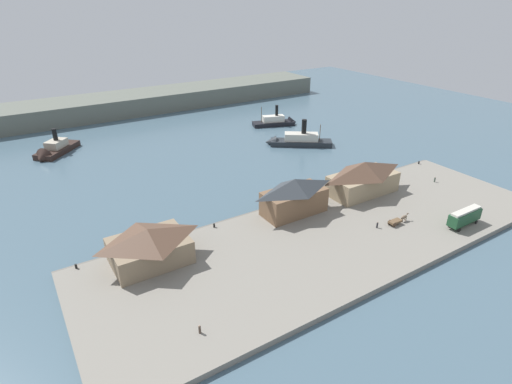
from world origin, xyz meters
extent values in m
plane|color=#476070|center=(0.00, 0.00, 0.00)|extent=(320.00, 320.00, 0.00)
cube|color=gray|center=(0.00, -22.00, 0.60)|extent=(110.00, 36.00, 1.20)
cube|color=#666159|center=(0.00, -3.60, 0.50)|extent=(110.00, 0.80, 1.00)
cube|color=#847056|center=(-37.63, -10.20, 3.63)|extent=(14.62, 10.71, 4.87)
pyramid|color=brown|center=(-37.63, -10.20, 7.29)|extent=(14.91, 11.25, 2.45)
cube|color=brown|center=(-1.81, -9.34, 4.18)|extent=(15.31, 7.25, 5.96)
pyramid|color=#33383D|center=(-1.81, -9.34, 8.64)|extent=(15.61, 7.61, 2.95)
cube|color=#998466|center=(20.19, -10.07, 3.85)|extent=(18.51, 8.81, 5.30)
pyramid|color=brown|center=(20.19, -10.07, 8.23)|extent=(18.88, 9.25, 3.47)
cube|color=#1E4C2D|center=(27.37, -34.76, 3.43)|extent=(9.25, 2.44, 2.65)
cube|color=beige|center=(27.37, -34.76, 5.00)|extent=(8.88, 1.71, 0.50)
cylinder|color=black|center=(30.61, -33.54, 1.65)|extent=(0.90, 0.18, 0.90)
cylinder|color=black|center=(30.61, -35.98, 1.65)|extent=(0.90, 0.18, 0.90)
cylinder|color=black|center=(24.14, -33.54, 1.65)|extent=(0.90, 0.18, 0.90)
cylinder|color=black|center=(24.14, -35.98, 1.65)|extent=(0.90, 0.18, 0.90)
cube|color=brown|center=(14.46, -26.25, 2.05)|extent=(3.18, 1.49, 0.50)
cylinder|color=#4C3828|center=(13.50, -25.51, 1.80)|extent=(1.20, 0.10, 1.20)
cylinder|color=#4C3828|center=(13.50, -27.00, 1.80)|extent=(1.20, 0.10, 1.20)
ellipsoid|color=#7A6651|center=(17.45, -26.25, 2.30)|extent=(2.00, 0.70, 0.90)
ellipsoid|color=#7A6651|center=(18.55, -26.25, 2.85)|extent=(0.70, 0.32, 0.44)
cylinder|color=#7A6651|center=(18.05, -26.05, 1.70)|extent=(0.16, 0.16, 1.00)
cylinder|color=#7A6651|center=(18.05, -26.45, 1.70)|extent=(0.16, 0.16, 1.00)
cylinder|color=#7A6651|center=(16.85, -26.05, 1.70)|extent=(0.16, 0.16, 1.00)
cylinder|color=#7A6651|center=(16.85, -26.45, 1.70)|extent=(0.16, 0.16, 1.00)
cylinder|color=#4C3D33|center=(-37.54, -32.74, 1.87)|extent=(0.39, 0.39, 1.35)
sphere|color=#CCA889|center=(-37.54, -32.74, 2.67)|extent=(0.25, 0.25, 0.25)
cylinder|color=#3D4C42|center=(42.67, -16.06, 1.84)|extent=(0.38, 0.38, 1.29)
sphere|color=#CCA889|center=(42.67, -16.06, 2.61)|extent=(0.24, 0.24, 0.24)
cylinder|color=#232328|center=(9.95, -25.06, 1.85)|extent=(0.38, 0.38, 1.31)
sphere|color=#CCA889|center=(9.95, -25.06, 2.62)|extent=(0.24, 0.24, 0.24)
cylinder|color=black|center=(50.22, -4.87, 1.65)|extent=(0.44, 0.44, 0.90)
cylinder|color=black|center=(-50.67, -4.86, 1.65)|extent=(0.44, 0.44, 0.90)
cylinder|color=black|center=(33.05, -5.14, 1.65)|extent=(0.44, 0.44, 0.90)
cylinder|color=black|center=(-21.16, -5.25, 1.65)|extent=(0.44, 0.44, 0.90)
cube|color=black|center=(-43.21, 69.48, 0.94)|extent=(16.26, 16.85, 1.88)
cone|color=black|center=(-48.83, 63.35, 0.94)|extent=(6.53, 6.34, 6.12)
cube|color=#B2A893|center=(-43.21, 69.48, 3.15)|extent=(8.07, 8.21, 2.53)
cylinder|color=black|center=(-42.98, 69.72, 6.36)|extent=(1.51, 1.51, 3.90)
cube|color=black|center=(37.40, 56.79, 0.80)|extent=(17.74, 10.60, 1.60)
cone|color=black|center=(45.39, 54.05, 0.80)|extent=(4.46, 5.60, 4.88)
cube|color=silver|center=(37.40, 56.79, 2.85)|extent=(9.35, 6.04, 2.49)
cylinder|color=black|center=(38.68, 56.35, 6.21)|extent=(1.21, 1.21, 4.25)
cylinder|color=brown|center=(32.60, 58.43, 4.85)|extent=(0.24, 0.24, 6.50)
cube|color=#23282D|center=(31.94, 31.18, 0.92)|extent=(20.91, 17.08, 1.84)
cone|color=#23282D|center=(23.09, 37.45, 0.92)|extent=(6.07, 6.33, 4.99)
cube|color=beige|center=(31.94, 31.18, 3.16)|extent=(12.07, 10.29, 2.63)
cylinder|color=black|center=(32.60, 30.71, 6.97)|extent=(1.73, 1.73, 4.99)
cylinder|color=brown|center=(37.25, 27.41, 4.80)|extent=(0.24, 0.24, 5.92)
cube|color=#60665B|center=(0.00, 110.00, 4.00)|extent=(180.00, 24.00, 8.00)
camera|label=1|loc=(-55.24, -77.43, 48.75)|focal=28.48mm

